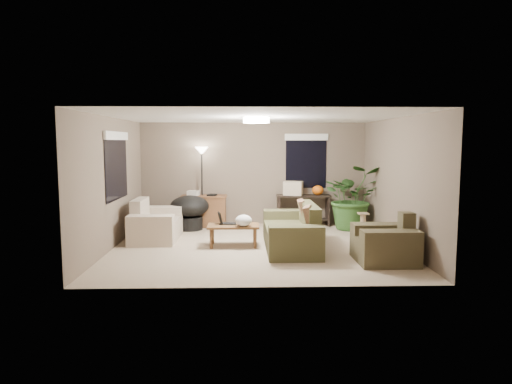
{
  "coord_description": "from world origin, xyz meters",
  "views": [
    {
      "loc": [
        -0.26,
        -8.71,
        2.03
      ],
      "look_at": [
        0.0,
        0.2,
        1.05
      ],
      "focal_mm": 32.0,
      "sensor_mm": 36.0,
      "label": 1
    }
  ],
  "objects_px": {
    "main_sofa": "(293,233)",
    "cat_scratching_post": "(363,226)",
    "console_table": "(303,208)",
    "floor_lamp": "(202,160)",
    "desk": "(204,211)",
    "coffee_table": "(233,228)",
    "houseplant": "(353,204)",
    "armchair": "(385,245)",
    "loveseat": "(155,225)",
    "papasan_chair": "(190,210)"
  },
  "relations": [
    {
      "from": "main_sofa",
      "to": "papasan_chair",
      "type": "xyz_separation_m",
      "value": [
        -2.19,
        1.92,
        0.17
      ]
    },
    {
      "from": "armchair",
      "to": "cat_scratching_post",
      "type": "bearing_deg",
      "value": 84.93
    },
    {
      "from": "cat_scratching_post",
      "to": "papasan_chair",
      "type": "bearing_deg",
      "value": 168.19
    },
    {
      "from": "armchair",
      "to": "console_table",
      "type": "xyz_separation_m",
      "value": [
        -0.95,
        3.43,
        0.14
      ]
    },
    {
      "from": "console_table",
      "to": "coffee_table",
      "type": "bearing_deg",
      "value": -127.32
    },
    {
      "from": "desk",
      "to": "console_table",
      "type": "relative_size",
      "value": 0.85
    },
    {
      "from": "main_sofa",
      "to": "floor_lamp",
      "type": "bearing_deg",
      "value": 129.3
    },
    {
      "from": "main_sofa",
      "to": "desk",
      "type": "distance_m",
      "value": 2.99
    },
    {
      "from": "floor_lamp",
      "to": "houseplant",
      "type": "distance_m",
      "value": 3.71
    },
    {
      "from": "cat_scratching_post",
      "to": "houseplant",
      "type": "bearing_deg",
      "value": 94.54
    },
    {
      "from": "desk",
      "to": "floor_lamp",
      "type": "bearing_deg",
      "value": 124.12
    },
    {
      "from": "desk",
      "to": "cat_scratching_post",
      "type": "distance_m",
      "value": 3.75
    },
    {
      "from": "desk",
      "to": "cat_scratching_post",
      "type": "height_order",
      "value": "desk"
    },
    {
      "from": "armchair",
      "to": "cat_scratching_post",
      "type": "height_order",
      "value": "armchair"
    },
    {
      "from": "loveseat",
      "to": "console_table",
      "type": "xyz_separation_m",
      "value": [
        3.32,
        1.46,
        0.14
      ]
    },
    {
      "from": "floor_lamp",
      "to": "houseplant",
      "type": "xyz_separation_m",
      "value": [
        3.54,
        -0.52,
        -1.01
      ]
    },
    {
      "from": "loveseat",
      "to": "coffee_table",
      "type": "height_order",
      "value": "loveseat"
    },
    {
      "from": "coffee_table",
      "to": "loveseat",
      "type": "bearing_deg",
      "value": 156.73
    },
    {
      "from": "armchair",
      "to": "console_table",
      "type": "height_order",
      "value": "armchair"
    },
    {
      "from": "loveseat",
      "to": "console_table",
      "type": "height_order",
      "value": "loveseat"
    },
    {
      "from": "houseplant",
      "to": "desk",
      "type": "bearing_deg",
      "value": 172.58
    },
    {
      "from": "coffee_table",
      "to": "papasan_chair",
      "type": "height_order",
      "value": "papasan_chair"
    },
    {
      "from": "papasan_chair",
      "to": "cat_scratching_post",
      "type": "bearing_deg",
      "value": -11.81
    },
    {
      "from": "papasan_chair",
      "to": "floor_lamp",
      "type": "distance_m",
      "value": 1.24
    },
    {
      "from": "floor_lamp",
      "to": "armchair",
      "type": "bearing_deg",
      "value": -45.31
    },
    {
      "from": "coffee_table",
      "to": "desk",
      "type": "bearing_deg",
      "value": 109.52
    },
    {
      "from": "coffee_table",
      "to": "floor_lamp",
      "type": "bearing_deg",
      "value": 109.99
    },
    {
      "from": "main_sofa",
      "to": "loveseat",
      "type": "relative_size",
      "value": 1.38
    },
    {
      "from": "floor_lamp",
      "to": "houseplant",
      "type": "bearing_deg",
      "value": -8.32
    },
    {
      "from": "armchair",
      "to": "console_table",
      "type": "distance_m",
      "value": 3.56
    },
    {
      "from": "coffee_table",
      "to": "console_table",
      "type": "bearing_deg",
      "value": 52.68
    },
    {
      "from": "main_sofa",
      "to": "coffee_table",
      "type": "relative_size",
      "value": 2.2
    },
    {
      "from": "main_sofa",
      "to": "cat_scratching_post",
      "type": "bearing_deg",
      "value": 34.05
    },
    {
      "from": "coffee_table",
      "to": "console_table",
      "type": "relative_size",
      "value": 0.77
    },
    {
      "from": "loveseat",
      "to": "console_table",
      "type": "relative_size",
      "value": 1.23
    },
    {
      "from": "papasan_chair",
      "to": "floor_lamp",
      "type": "height_order",
      "value": "floor_lamp"
    },
    {
      "from": "console_table",
      "to": "floor_lamp",
      "type": "distance_m",
      "value": 2.71
    },
    {
      "from": "console_table",
      "to": "floor_lamp",
      "type": "bearing_deg",
      "value": 179.73
    },
    {
      "from": "armchair",
      "to": "coffee_table",
      "type": "distance_m",
      "value": 2.89
    },
    {
      "from": "main_sofa",
      "to": "armchair",
      "type": "height_order",
      "value": "same"
    },
    {
      "from": "main_sofa",
      "to": "desk",
      "type": "bearing_deg",
      "value": 129.43
    },
    {
      "from": "desk",
      "to": "papasan_chair",
      "type": "bearing_deg",
      "value": -127.55
    },
    {
      "from": "main_sofa",
      "to": "coffee_table",
      "type": "bearing_deg",
      "value": 170.81
    },
    {
      "from": "loveseat",
      "to": "armchair",
      "type": "xyz_separation_m",
      "value": [
        4.26,
        -1.97,
        0.0
      ]
    },
    {
      "from": "coffee_table",
      "to": "floor_lamp",
      "type": "distance_m",
      "value": 2.63
    },
    {
      "from": "console_table",
      "to": "papasan_chair",
      "type": "bearing_deg",
      "value": -170.84
    },
    {
      "from": "floor_lamp",
      "to": "cat_scratching_post",
      "type": "bearing_deg",
      "value": -19.22
    },
    {
      "from": "desk",
      "to": "houseplant",
      "type": "bearing_deg",
      "value": -7.42
    },
    {
      "from": "console_table",
      "to": "houseplant",
      "type": "xyz_separation_m",
      "value": [
        1.08,
        -0.51,
        0.15
      ]
    },
    {
      "from": "armchair",
      "to": "floor_lamp",
      "type": "bearing_deg",
      "value": 134.69
    }
  ]
}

